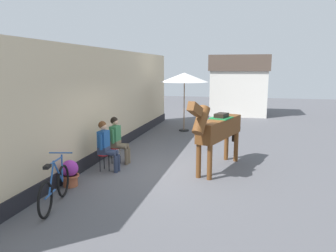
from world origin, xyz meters
The scene contains 10 objects.
ground_plane centered at (0.00, 3.00, 0.00)m, with size 40.00×40.00×0.00m, color #56565B.
pub_facade_wall centered at (-2.55, 1.50, 1.54)m, with size 0.34×14.00×3.40m.
distant_cottage centered at (1.40, 11.60, 1.80)m, with size 3.40×2.60×3.50m.
seated_visitor_near centered at (-1.78, -0.31, 0.78)m, with size 0.61×0.49×1.39m.
seated_visitor_far centered at (-1.76, 0.46, 0.78)m, with size 0.61×0.49×1.39m.
saddled_horse_center centered at (1.17, 0.50, 1.16)m, with size 1.17×2.90×2.06m.
flower_planter_near centered at (-2.13, -1.61, 0.33)m, with size 0.43×0.43×0.64m.
flower_planter_far centered at (-2.14, 1.18, 0.33)m, with size 0.43×0.43×0.64m.
leaning_bicycle centered at (-1.83, -2.71, 0.40)m, with size 0.59×1.72×1.02m.
cafe_parasol centered at (-0.79, 5.81, 2.36)m, with size 2.10×2.10×2.58m.
Camera 1 is at (1.92, -8.30, 2.83)m, focal length 34.82 mm.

